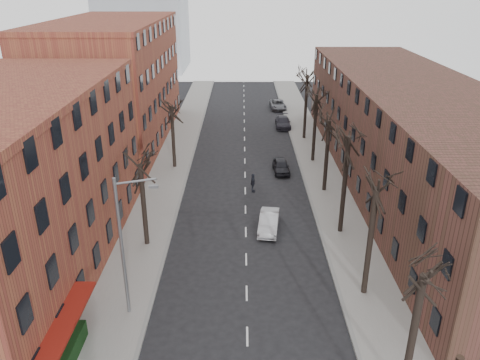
{
  "coord_description": "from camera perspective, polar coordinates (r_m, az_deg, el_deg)",
  "views": [
    {
      "loc": [
        -0.32,
        -13.01,
        18.83
      ],
      "look_at": [
        -0.48,
        21.35,
        4.0
      ],
      "focal_mm": 35.0,
      "sensor_mm": 36.0,
      "label": 1
    }
  ],
  "objects": [
    {
      "name": "tree_right_f",
      "position": [
        60.56,
        7.79,
        5.01
      ],
      "size": [
        5.2,
        5.2,
        11.6
      ],
      "primitive_type": null,
      "color": "black",
      "rests_on": "ground"
    },
    {
      "name": "parked_car_near",
      "position": [
        49.44,
        5.02,
        1.71
      ],
      "size": [
        1.77,
        4.04,
        1.36
      ],
      "primitive_type": "imported",
      "rotation": [
        0.0,
        0.0,
        0.04
      ],
      "color": "black",
      "rests_on": "ground"
    },
    {
      "name": "streetlight",
      "position": [
        27.66,
        -13.93,
        -7.38
      ],
      "size": [
        2.45,
        0.22,
        9.03
      ],
      "color": "slate",
      "rests_on": "ground"
    },
    {
      "name": "building_right",
      "position": [
        48.04,
        20.19,
        5.15
      ],
      "size": [
        12.0,
        50.0,
        10.0
      ],
      "primitive_type": "cube",
      "color": "#522D26",
      "rests_on": "ground"
    },
    {
      "name": "pedestrian_crossing",
      "position": [
        44.55,
        1.58,
        -0.36
      ],
      "size": [
        0.48,
        1.1,
        1.85
      ],
      "primitive_type": "imported",
      "rotation": [
        0.0,
        0.0,
        1.55
      ],
      "color": "black",
      "rests_on": "ground"
    },
    {
      "name": "silver_sedan",
      "position": [
        38.07,
        3.54,
        -5.13
      ],
      "size": [
        2.04,
        4.47,
        1.42
      ],
      "primitive_type": "imported",
      "rotation": [
        0.0,
        0.0,
        -0.13
      ],
      "color": "#A8A9AF",
      "rests_on": "ground"
    },
    {
      "name": "tree_left_b",
      "position": [
        51.16,
        -7.94,
        1.51
      ],
      "size": [
        5.2,
        5.2,
        9.5
      ],
      "primitive_type": null,
      "color": "black",
      "rests_on": "ground"
    },
    {
      "name": "parked_car_far",
      "position": [
        74.37,
        4.65,
        9.14
      ],
      "size": [
        2.6,
        5.06,
        1.36
      ],
      "primitive_type": "imported",
      "rotation": [
        0.0,
        0.0,
        0.07
      ],
      "color": "slate",
      "rests_on": "ground"
    },
    {
      "name": "building_left_far",
      "position": [
        60.3,
        -15.11,
        11.24
      ],
      "size": [
        12.0,
        28.0,
        14.0
      ],
      "primitive_type": "cube",
      "color": "brown",
      "rests_on": "ground"
    },
    {
      "name": "tree_right_d",
      "position": [
        45.82,
        10.19,
        -1.32
      ],
      "size": [
        5.2,
        5.2,
        10.0
      ],
      "primitive_type": null,
      "color": "black",
      "rests_on": "ground"
    },
    {
      "name": "building_left_near",
      "position": [
        34.57,
        -26.74,
        -1.08
      ],
      "size": [
        12.0,
        26.0,
        12.0
      ],
      "primitive_type": "cube",
      "color": "brown",
      "rests_on": "ground"
    },
    {
      "name": "tree_right_c",
      "position": [
        38.82,
        12.07,
        -6.24
      ],
      "size": [
        5.2,
        5.2,
        11.6
      ],
      "primitive_type": null,
      "color": "black",
      "rests_on": "ground"
    },
    {
      "name": "parked_car_mid",
      "position": [
        64.9,
        5.26,
        7.03
      ],
      "size": [
        2.04,
        4.91,
        1.42
      ],
      "primitive_type": "imported",
      "rotation": [
        0.0,
        0.0,
        -0.01
      ],
      "color": "#222129",
      "rests_on": "ground"
    },
    {
      "name": "sidewalk_right",
      "position": [
        52.21,
        9.42,
        1.96
      ],
      "size": [
        4.0,
        90.0,
        0.15
      ],
      "primitive_type": "cube",
      "color": "gray",
      "rests_on": "ground"
    },
    {
      "name": "tree_right_b",
      "position": [
        32.29,
        14.81,
        -13.23
      ],
      "size": [
        5.2,
        5.2,
        10.8
      ],
      "primitive_type": null,
      "color": "black",
      "rests_on": "ground"
    },
    {
      "name": "tree_right_e",
      "position": [
        53.1,
        8.83,
        2.28
      ],
      "size": [
        5.2,
        5.2,
        10.8
      ],
      "primitive_type": null,
      "color": "black",
      "rests_on": "ground"
    },
    {
      "name": "sidewalk_left",
      "position": [
        52.11,
        -8.24,
        2.0
      ],
      "size": [
        4.0,
        90.0,
        0.15
      ],
      "primitive_type": "cube",
      "color": "gray",
      "rests_on": "ground"
    },
    {
      "name": "tree_left_a",
      "position": [
        37.0,
        -11.23,
        -7.75
      ],
      "size": [
        5.2,
        5.2,
        9.5
      ],
      "primitive_type": null,
      "color": "black",
      "rests_on": "ground"
    }
  ]
}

